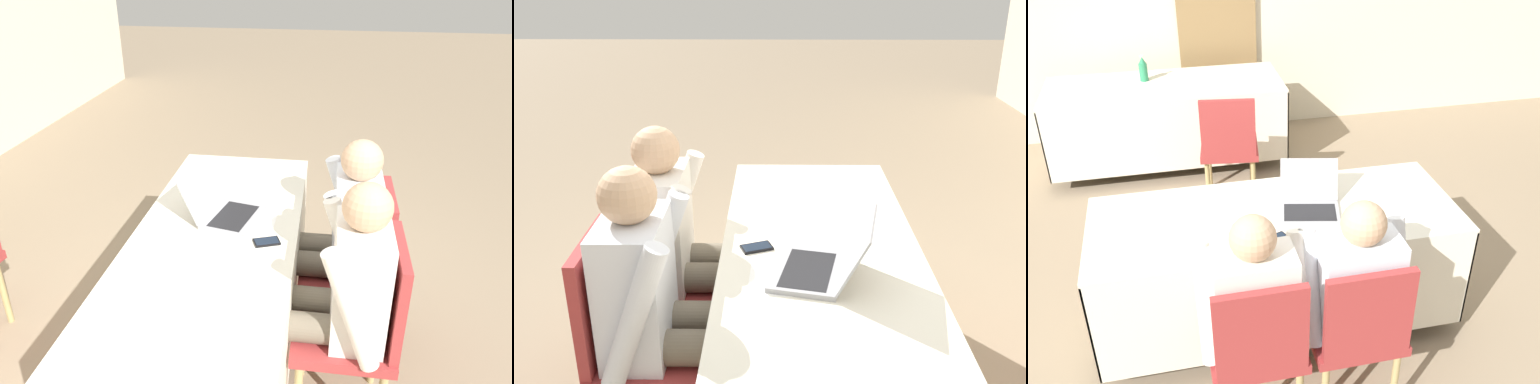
% 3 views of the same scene
% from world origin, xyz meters
% --- Properties ---
extents(conference_table_near, '(2.00, 0.79, 0.75)m').
position_xyz_m(conference_table_near, '(0.00, 0.00, 0.57)').
color(conference_table_near, silver).
rests_on(conference_table_near, ground_plane).
extents(laptop, '(0.39, 0.41, 0.23)m').
position_xyz_m(laptop, '(0.19, -0.01, 0.80)').
color(laptop, '#99999E').
rests_on(laptop, conference_table_near).
extents(cell_phone, '(0.11, 0.14, 0.01)m').
position_xyz_m(cell_phone, '(-0.02, -0.25, 0.76)').
color(cell_phone, black).
rests_on(cell_phone, conference_table_near).
extents(paper_beside_laptop, '(0.26, 0.33, 0.00)m').
position_xyz_m(paper_beside_laptop, '(-0.67, -0.11, 0.75)').
color(paper_beside_laptop, white).
rests_on(paper_beside_laptop, conference_table_near).
extents(paper_centre_table, '(0.22, 0.30, 0.00)m').
position_xyz_m(paper_centre_table, '(0.22, -0.13, 0.75)').
color(paper_centre_table, white).
rests_on(paper_centre_table, conference_table_near).
extents(chair_near_left, '(0.44, 0.44, 0.93)m').
position_xyz_m(chair_near_left, '(-0.24, -0.70, 0.52)').
color(chair_near_left, tan).
rests_on(chair_near_left, ground_plane).
extents(chair_near_right, '(0.44, 0.44, 0.93)m').
position_xyz_m(chair_near_right, '(0.24, -0.70, 0.52)').
color(chair_near_right, tan).
rests_on(chair_near_right, ground_plane).
extents(person_checkered_shirt, '(0.50, 0.52, 1.19)m').
position_xyz_m(person_checkered_shirt, '(-0.24, -0.60, 0.68)').
color(person_checkered_shirt, '#665B4C').
rests_on(person_checkered_shirt, ground_plane).
extents(person_white_shirt, '(0.50, 0.52, 1.19)m').
position_xyz_m(person_white_shirt, '(0.24, -0.60, 0.68)').
color(person_white_shirt, '#665B4C').
rests_on(person_white_shirt, ground_plane).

